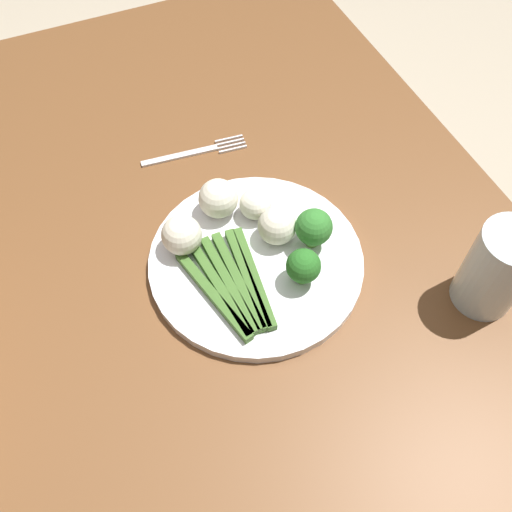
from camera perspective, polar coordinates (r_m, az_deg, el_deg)
name	(u,v)px	position (r m, az deg, el deg)	size (l,w,h in m)	color
ground_plane	(245,418)	(1.44, -1.15, -16.24)	(6.00, 6.00, 0.02)	#B7A88E
dining_table	(238,291)	(0.86, -1.85, -3.61)	(1.21, 0.80, 0.73)	brown
plate	(256,261)	(0.74, 0.00, -0.54)	(0.29, 0.29, 0.01)	white
asparagus_bundle	(234,284)	(0.71, -2.27, -2.85)	(0.16, 0.10, 0.01)	#3D6626
broccoli_near_center	(303,266)	(0.69, 4.89, -1.06)	(0.04, 0.04, 0.05)	#568E33
broccoli_right	(314,228)	(0.73, 5.95, 2.92)	(0.05, 0.05, 0.06)	#609E3D
cauliflower_mid	(255,204)	(0.76, -0.07, 5.35)	(0.04, 0.04, 0.04)	white
cauliflower_near_fork	(277,226)	(0.74, 2.18, 3.13)	(0.05, 0.05, 0.05)	silver
cauliflower_outer_edge	(182,235)	(0.73, -7.63, 2.15)	(0.05, 0.05, 0.05)	silver
cauliflower_front	(216,199)	(0.76, -4.12, 5.82)	(0.05, 0.05, 0.05)	silver
fork	(196,152)	(0.88, -6.20, 10.55)	(0.04, 0.17, 0.00)	silver
water_glass	(497,269)	(0.73, 23.49, -1.27)	(0.08, 0.08, 0.13)	silver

